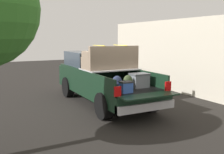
# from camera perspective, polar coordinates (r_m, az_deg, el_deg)

# --- Properties ---
(ground_plane) EXTENTS (40.00, 40.00, 0.00)m
(ground_plane) POSITION_cam_1_polar(r_m,az_deg,el_deg) (10.12, -1.58, -5.72)
(ground_plane) COLOR black
(pickup_truck) EXTENTS (6.05, 2.06, 2.23)m
(pickup_truck) POSITION_cam_1_polar(r_m,az_deg,el_deg) (10.26, -2.52, 0.07)
(pickup_truck) COLOR black
(pickup_truck) RESTS_ON ground_plane
(building_facade) EXTENTS (11.11, 0.36, 3.33)m
(building_facade) POSITION_cam_1_polar(r_m,az_deg,el_deg) (12.46, 14.45, 4.47)
(building_facade) COLOR beige
(building_facade) RESTS_ON ground_plane
(trash_can) EXTENTS (0.60, 0.60, 0.98)m
(trash_can) POSITION_cam_1_polar(r_m,az_deg,el_deg) (14.32, 3.13, 0.54)
(trash_can) COLOR #2D2D33
(trash_can) RESTS_ON ground_plane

